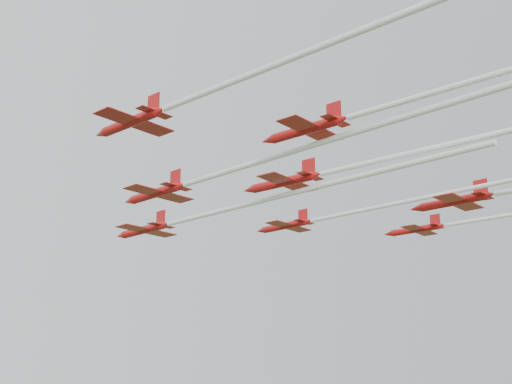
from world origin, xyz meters
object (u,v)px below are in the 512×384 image
jet_lead (213,213)px  jet_row3_right (477,220)px  jet_row3_mid (374,161)px  jet_row3_left (239,79)px  jet_row2_right (331,217)px  jet_row4_left (427,94)px  jet_row2_left (222,173)px

jet_lead → jet_row3_right: size_ratio=1.44×
jet_row3_mid → jet_lead: bearing=85.3°
jet_row3_left → jet_row3_mid: 24.62m
jet_lead → jet_row2_right: size_ratio=1.49×
jet_row3_left → jet_row3_mid: jet_row3_left is taller
jet_lead → jet_row3_mid: bearing=-90.5°
jet_row2_right → jet_row4_left: jet_row4_left is taller
jet_lead → jet_row4_left: size_ratio=1.16×
jet_row2_left → jet_row2_right: (24.09, 10.98, 0.28)m
jet_row2_right → jet_row4_left: (-17.49, -38.28, 0.76)m
jet_lead → jet_row3_left: (-15.52, -34.92, 2.53)m
jet_row3_left → jet_row4_left: bearing=-45.1°
jet_row2_left → jet_row3_left: jet_row3_left is taller
jet_lead → jet_row2_left: bearing=-130.4°
jet_lead → jet_row3_mid: 27.21m
jet_lead → jet_row2_left: jet_row2_left is taller
jet_row2_left → jet_row4_left: jet_row4_left is taller
jet_lead → jet_row3_left: jet_row3_left is taller
jet_row4_left → jet_lead: bearing=70.4°
jet_row3_left → jet_lead: bearing=48.7°
jet_row2_right → jet_row3_right: bearing=-47.4°
jet_row3_left → jet_row3_right: 55.08m
jet_row3_mid → jet_row3_right: jet_row3_mid is taller
jet_row3_left → jet_row3_mid: (22.96, 8.77, -1.30)m
jet_lead → jet_row2_left: (-6.96, -15.59, 0.39)m
jet_row2_right → jet_row3_mid: jet_row3_mid is taller
jet_row2_right → jet_row2_left: bearing=-173.2°
jet_row2_left → jet_row4_left: (6.60, -27.30, 1.04)m
jet_row3_left → jet_row4_left: jet_row3_left is taller
jet_lead → jet_row3_left: size_ratio=1.05×
jet_row4_left → jet_row3_left: bearing=133.2°
jet_row3_left → jet_row3_mid: size_ratio=1.09×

